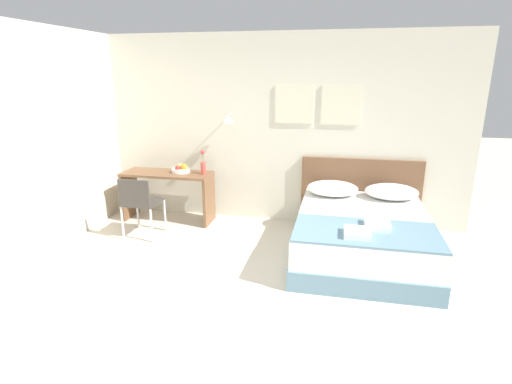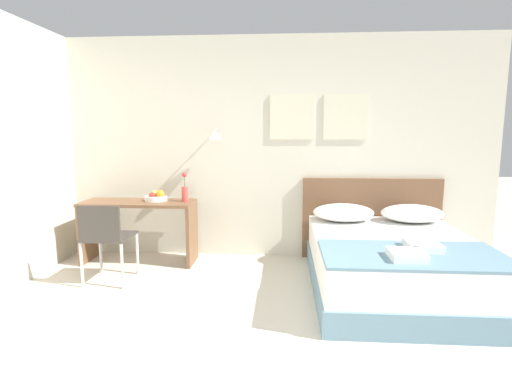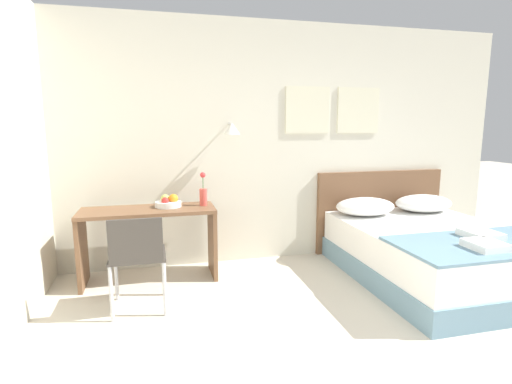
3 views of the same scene
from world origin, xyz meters
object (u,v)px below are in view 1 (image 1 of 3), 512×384
at_px(pillow_right, 391,192).
at_px(folded_towel_near_foot, 377,224).
at_px(bed, 362,236).
at_px(desk, 168,186).
at_px(headboard, 360,193).
at_px(pillow_left, 332,188).
at_px(desk_chair, 139,201).
at_px(fruit_bowl, 181,169).
at_px(throw_blanket, 366,232).
at_px(flower_vase, 203,166).
at_px(folded_towel_mid_bed, 357,233).

distance_m(pillow_right, folded_towel_near_foot, 1.17).
bearing_deg(folded_towel_near_foot, bed, 105.21).
bearing_deg(desk, pillow_right, 0.16).
distance_m(headboard, desk, 2.77).
relative_size(pillow_left, desk_chair, 0.82).
bearing_deg(pillow_left, desk_chair, -163.72).
bearing_deg(desk, bed, -14.16).
distance_m(desk, desk_chair, 0.71).
relative_size(headboard, pillow_right, 2.42).
bearing_deg(desk_chair, fruit_bowl, 69.46).
bearing_deg(folded_towel_near_foot, headboard, 94.65).
bearing_deg(desk_chair, throw_blanket, -11.20).
bearing_deg(folded_towel_near_foot, flower_vase, 153.37).
bearing_deg(headboard, pillow_right, -40.16).
relative_size(fruit_bowl, flower_vase, 0.76).
relative_size(pillow_right, flower_vase, 1.99).
height_order(desk_chair, fruit_bowl, fruit_bowl).
height_order(desk, desk_chair, desk_chair).
relative_size(bed, folded_towel_mid_bed, 7.08).
bearing_deg(headboard, bed, -90.00).
bearing_deg(fruit_bowl, desk_chair, -110.54).
relative_size(headboard, desk_chair, 1.98).
distance_m(pillow_left, folded_towel_mid_bed, 1.44).
xyz_separation_m(folded_towel_mid_bed, fruit_bowl, (-2.45, 1.46, 0.19)).
bearing_deg(folded_towel_near_foot, desk, 158.50).
bearing_deg(fruit_bowl, desk, -166.01).
xyz_separation_m(desk, fruit_bowl, (0.20, 0.05, 0.25)).
xyz_separation_m(pillow_right, fruit_bowl, (-2.92, 0.04, 0.15)).
xyz_separation_m(bed, pillow_left, (-0.38, 0.70, 0.37)).
distance_m(headboard, desk_chair, 3.01).
distance_m(folded_towel_near_foot, folded_towel_mid_bed, 0.35).
bearing_deg(pillow_right, headboard, 139.84).
relative_size(pillow_right, folded_towel_mid_bed, 2.42).
xyz_separation_m(pillow_right, folded_towel_mid_bed, (-0.47, -1.41, -0.04)).
distance_m(folded_towel_mid_bed, fruit_bowl, 2.86).
bearing_deg(headboard, fruit_bowl, -173.77).
bearing_deg(fruit_bowl, pillow_left, -1.10).
height_order(pillow_left, throw_blanket, pillow_left).
bearing_deg(flower_vase, headboard, 7.65).
relative_size(headboard, folded_towel_near_foot, 5.23).
bearing_deg(desk_chair, pillow_left, 16.28).
height_order(pillow_right, throw_blanket, pillow_right).
relative_size(pillow_left, pillow_right, 1.00).
distance_m(folded_towel_mid_bed, desk_chair, 2.82).
bearing_deg(desk_chair, bed, 0.29).
bearing_deg(throw_blanket, pillow_right, 73.47).
relative_size(pillow_right, fruit_bowl, 2.62).
relative_size(headboard, folded_towel_mid_bed, 5.85).
bearing_deg(folded_towel_near_foot, pillow_right, 77.11).
bearing_deg(fruit_bowl, folded_towel_near_foot, -23.87).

